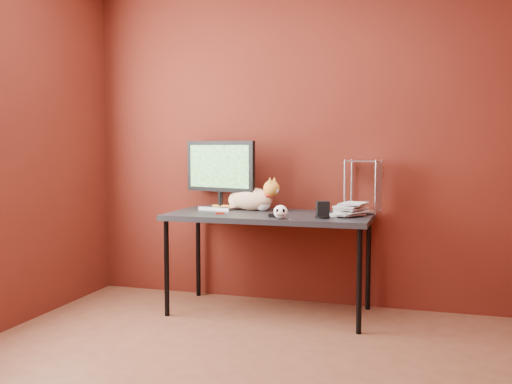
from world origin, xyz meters
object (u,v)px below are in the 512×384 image
(desk, at_px, (270,220))
(monitor, at_px, (220,171))
(cat, at_px, (251,198))
(book_stack, at_px, (342,139))
(skull_mug, at_px, (281,212))
(speaker, at_px, (323,210))

(desk, relative_size, monitor, 2.45)
(monitor, xyz_separation_m, cat, (0.26, -0.01, -0.21))
(desk, distance_m, book_stack, 0.80)
(desk, xyz_separation_m, cat, (-0.20, 0.17, 0.14))
(cat, bearing_deg, skull_mug, -35.31)
(skull_mug, bearing_deg, desk, 106.59)
(skull_mug, distance_m, book_stack, 0.71)
(skull_mug, bearing_deg, speaker, 12.39)
(desk, height_order, book_stack, book_stack)
(monitor, relative_size, skull_mug, 6.10)
(skull_mug, bearing_deg, cat, 115.36)
(desk, height_order, monitor, monitor)
(monitor, distance_m, skull_mug, 0.82)
(monitor, relative_size, speaker, 5.17)
(cat, xyz_separation_m, skull_mug, (0.35, -0.46, -0.04))
(book_stack, bearing_deg, speaker, -113.28)
(book_stack, bearing_deg, cat, 170.66)
(desk, relative_size, speaker, 12.64)
(desk, bearing_deg, book_stack, 6.16)
(skull_mug, relative_size, speaker, 0.85)
(desk, xyz_separation_m, monitor, (-0.46, 0.19, 0.35))
(cat, bearing_deg, speaker, -11.40)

